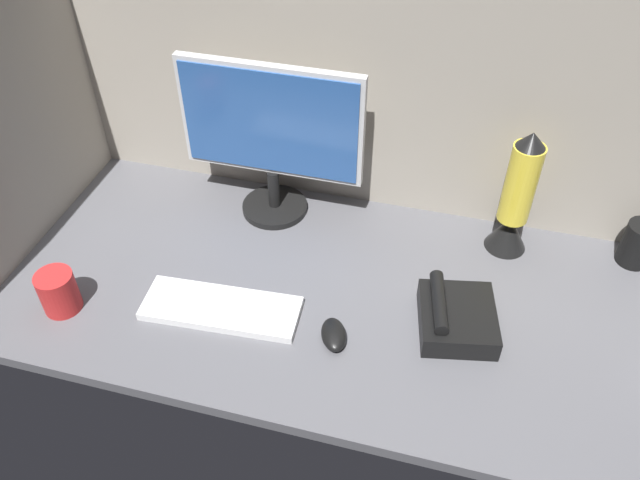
{
  "coord_description": "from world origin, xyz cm",
  "views": [
    {
      "loc": [
        19.18,
        -106.18,
        114.9
      ],
      "look_at": [
        -11.51,
        0.0,
        14.0
      ],
      "focal_mm": 36.1,
      "sensor_mm": 36.0,
      "label": 1
    }
  ],
  "objects_px": {
    "mug_black_travel": "(638,244)",
    "desk_phone": "(456,317)",
    "mouse": "(334,335)",
    "monitor": "(271,134)",
    "keyboard": "(221,308)",
    "mug_red_plastic": "(58,292)",
    "lava_lamp": "(516,202)"
  },
  "relations": [
    {
      "from": "mug_black_travel",
      "to": "desk_phone",
      "type": "bearing_deg",
      "value": -140.94
    },
    {
      "from": "desk_phone",
      "to": "mouse",
      "type": "bearing_deg",
      "value": -157.18
    },
    {
      "from": "monitor",
      "to": "desk_phone",
      "type": "xyz_separation_m",
      "value": [
        0.53,
        -0.3,
        -0.21
      ]
    },
    {
      "from": "monitor",
      "to": "keyboard",
      "type": "distance_m",
      "value": 0.46
    },
    {
      "from": "monitor",
      "to": "desk_phone",
      "type": "relative_size",
      "value": 2.18
    },
    {
      "from": "monitor",
      "to": "keyboard",
      "type": "height_order",
      "value": "monitor"
    },
    {
      "from": "mug_red_plastic",
      "to": "mouse",
      "type": "bearing_deg",
      "value": 6.19
    },
    {
      "from": "mug_red_plastic",
      "to": "mug_black_travel",
      "type": "bearing_deg",
      "value": 21.37
    },
    {
      "from": "mouse",
      "to": "desk_phone",
      "type": "xyz_separation_m",
      "value": [
        0.26,
        0.11,
        0.01
      ]
    },
    {
      "from": "mug_red_plastic",
      "to": "desk_phone",
      "type": "relative_size",
      "value": 0.48
    },
    {
      "from": "keyboard",
      "to": "mug_red_plastic",
      "type": "distance_m",
      "value": 0.38
    },
    {
      "from": "lava_lamp",
      "to": "mouse",
      "type": "bearing_deg",
      "value": -130.48
    },
    {
      "from": "keyboard",
      "to": "desk_phone",
      "type": "xyz_separation_m",
      "value": [
        0.54,
        0.1,
        0.02
      ]
    },
    {
      "from": "mug_red_plastic",
      "to": "lava_lamp",
      "type": "bearing_deg",
      "value": 26.03
    },
    {
      "from": "mug_black_travel",
      "to": "desk_phone",
      "type": "relative_size",
      "value": 0.53
    },
    {
      "from": "mug_black_travel",
      "to": "desk_phone",
      "type": "height_order",
      "value": "mug_black_travel"
    },
    {
      "from": "keyboard",
      "to": "mouse",
      "type": "bearing_deg",
      "value": -6.58
    },
    {
      "from": "mouse",
      "to": "lava_lamp",
      "type": "bearing_deg",
      "value": 28.17
    },
    {
      "from": "mug_red_plastic",
      "to": "lava_lamp",
      "type": "distance_m",
      "value": 1.12
    },
    {
      "from": "mug_black_travel",
      "to": "mouse",
      "type": "bearing_deg",
      "value": -146.52
    },
    {
      "from": "mouse",
      "to": "mug_red_plastic",
      "type": "height_order",
      "value": "mug_red_plastic"
    },
    {
      "from": "keyboard",
      "to": "lava_lamp",
      "type": "height_order",
      "value": "lava_lamp"
    },
    {
      "from": "lava_lamp",
      "to": "desk_phone",
      "type": "height_order",
      "value": "lava_lamp"
    },
    {
      "from": "mug_red_plastic",
      "to": "lava_lamp",
      "type": "height_order",
      "value": "lava_lamp"
    },
    {
      "from": "lava_lamp",
      "to": "monitor",
      "type": "bearing_deg",
      "value": -179.39
    },
    {
      "from": "monitor",
      "to": "mouse",
      "type": "bearing_deg",
      "value": -56.73
    },
    {
      "from": "mouse",
      "to": "monitor",
      "type": "bearing_deg",
      "value": 101.93
    },
    {
      "from": "monitor",
      "to": "mouse",
      "type": "distance_m",
      "value": 0.54
    },
    {
      "from": "keyboard",
      "to": "mug_black_travel",
      "type": "xyz_separation_m",
      "value": [
        0.95,
        0.43,
        0.05
      ]
    },
    {
      "from": "mouse",
      "to": "keyboard",
      "type": "bearing_deg",
      "value": 155.8
    },
    {
      "from": "keyboard",
      "to": "lava_lamp",
      "type": "bearing_deg",
      "value": 28.86
    },
    {
      "from": "mug_black_travel",
      "to": "mug_red_plastic",
      "type": "xyz_separation_m",
      "value": [
        -1.32,
        -0.52,
        -0.01
      ]
    }
  ]
}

